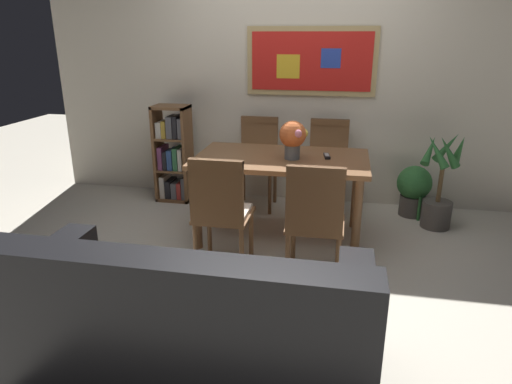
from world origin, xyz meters
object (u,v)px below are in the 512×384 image
object	(u,v)px
tv_remote	(327,156)
dining_chair_far_left	(258,155)
dining_table	(281,168)
leather_couch	(187,329)
potted_ivy	(414,189)
dining_chair_near_right	(315,215)
bookshelf	(173,156)
dining_chair_near_left	(221,207)
flower_vase	(293,137)
dining_chair_far_right	(328,158)
potted_palm	(439,192)

from	to	relation	value
tv_remote	dining_chair_far_left	bearing A→B (deg)	135.82
dining_table	leather_couch	world-z (taller)	leather_couch
dining_table	dining_chair_far_left	bearing A→B (deg)	114.57
potted_ivy	dining_chair_far_left	bearing A→B (deg)	179.64
dining_chair_near_right	tv_remote	distance (m)	0.86
dining_chair_near_right	tv_remote	size ratio (longest dim) A/B	5.66
dining_table	bookshelf	size ratio (longest dim) A/B	1.42
dining_chair_near_left	tv_remote	distance (m)	1.09
dining_chair_near_left	flower_vase	xyz separation A→B (m)	(0.43, 0.70, 0.38)
flower_vase	bookshelf	bearing A→B (deg)	149.70
dining_table	dining_chair_near_left	distance (m)	0.81
dining_chair_near_left	bookshelf	size ratio (longest dim) A/B	0.90
dining_table	dining_chair_near_left	bearing A→B (deg)	-114.06
dining_chair_near_right	dining_table	bearing A→B (deg)	114.03
dining_chair_far_left	bookshelf	size ratio (longest dim) A/B	0.90
dining_chair_far_right	dining_chair_far_left	xyz separation A→B (m)	(-0.71, 0.01, 0.00)
dining_chair_near_left	bookshelf	world-z (taller)	bookshelf
dining_chair_near_right	flower_vase	size ratio (longest dim) A/B	2.90
dining_table	potted_palm	xyz separation A→B (m)	(1.39, 0.49, -0.29)
dining_chair_far_left	potted_palm	xyz separation A→B (m)	(1.74, -0.28, -0.19)
potted_palm	dining_table	bearing A→B (deg)	-160.49
tv_remote	potted_ivy	bearing A→B (deg)	39.87
dining_chair_near_left	tv_remote	size ratio (longest dim) A/B	5.66
dining_chair_far_left	dining_chair_far_right	bearing A→B (deg)	-0.41
dining_chair_far_right	tv_remote	bearing A→B (deg)	-88.88
dining_chair_far_right	bookshelf	bearing A→B (deg)	-179.57
flower_vase	dining_chair_near_left	bearing A→B (deg)	-121.58
leather_couch	dining_chair_near_right	bearing A→B (deg)	63.25
dining_chair_far_right	potted_ivy	distance (m)	0.89
dining_chair_near_right	leather_couch	xyz separation A→B (m)	(-0.55, -1.08, -0.22)
leather_couch	bookshelf	distance (m)	2.82
dining_chair_far_left	dining_table	bearing A→B (deg)	-65.43
leather_couch	bookshelf	size ratio (longest dim) A/B	1.78
leather_couch	potted_palm	bearing A→B (deg)	55.97
bookshelf	potted_ivy	world-z (taller)	bookshelf
potted_palm	dining_chair_near_right	bearing A→B (deg)	-129.40
bookshelf	dining_chair_near_right	bearing A→B (deg)	-43.59
bookshelf	flower_vase	distance (m)	1.63
dining_chair_far_right	dining_chair_far_left	bearing A→B (deg)	179.59
dining_chair_far_left	leather_couch	size ratio (longest dim) A/B	0.51
bookshelf	flower_vase	xyz separation A→B (m)	(1.35, -0.79, 0.43)
leather_couch	tv_remote	distance (m)	2.05
leather_couch	bookshelf	world-z (taller)	bookshelf
potted_ivy	tv_remote	xyz separation A→B (m)	(-0.83, -0.70, 0.47)
dining_chair_far_right	bookshelf	world-z (taller)	bookshelf
potted_ivy	flower_vase	distance (m)	1.51
potted_ivy	flower_vase	world-z (taller)	flower_vase
dining_chair_far_right	flower_vase	xyz separation A→B (m)	(-0.26, -0.80, 0.38)
dining_chair_near_left	potted_ivy	world-z (taller)	dining_chair_near_left
bookshelf	dining_chair_far_left	bearing A→B (deg)	1.08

